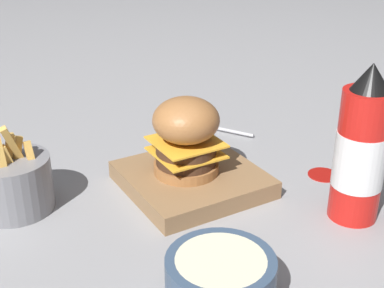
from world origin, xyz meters
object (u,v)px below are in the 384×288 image
Objects in this scene: burger at (186,135)px; spoon at (205,126)px; ketchup_bottle at (361,152)px; fries_basket at (13,183)px; side_bowl at (220,279)px; serving_board at (192,179)px.

burger is 0.92× the size of spoon.
ketchup_bottle is (0.20, 0.17, 0.01)m from burger.
side_bowl is (0.33, 0.16, -0.01)m from fries_basket.
ketchup_bottle reaches higher than side_bowl.
side_bowl is 0.95× the size of spoon.
fries_basket is at bearing 74.36° from spoon.
ketchup_bottle reaches higher than serving_board.
side_bowl is at bearing -21.46° from burger.
serving_board is 0.25m from spoon.
side_bowl is (0.26, -0.10, -0.06)m from burger.
serving_board is 1.45× the size of fries_basket.
serving_board is 0.08m from burger.
serving_board is at bearing -139.86° from ketchup_bottle.
burger is at bearing 158.54° from side_bowl.
serving_board is at bearing 156.64° from side_bowl.
fries_basket is at bearing -154.72° from side_bowl.
burger is 0.26m from spoon.
burger is at bearing -126.91° from serving_board.
burger is at bearing -139.40° from ketchup_bottle.
ketchup_bottle is at bearing 57.35° from fries_basket.
spoon is (-0.12, 0.42, -0.04)m from fries_basket.
serving_board is 1.65× the size of burger.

